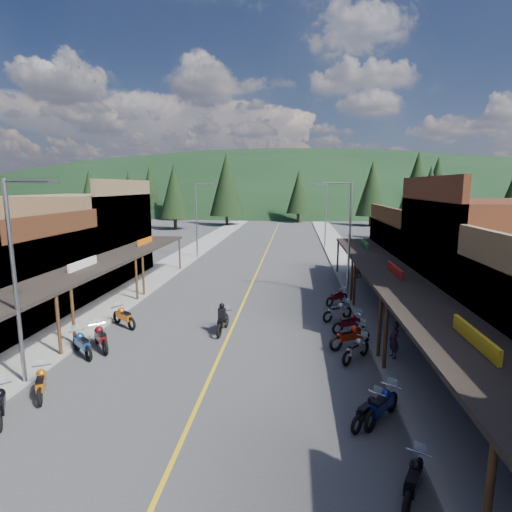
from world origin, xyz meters
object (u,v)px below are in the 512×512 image
(pine_4, at_px, (372,188))
(bike_west_8, at_px, (124,316))
(pine_5, at_px, (437,185))
(bike_east_8, at_px, (349,322))
(bike_east_9, at_px, (338,310))
(shop_west_3, at_px, (85,238))
(bike_west_7, at_px, (101,336))
(pine_7, at_px, (150,188))
(bike_west_4, at_px, (0,403))
(shop_east_2, at_px, (496,268))
(bike_east_4, at_px, (368,409))
(pine_8, at_px, (130,197))
(streetlight_3, at_px, (325,213))
(rider_on_bike, at_px, (223,320))
(bike_east_6, at_px, (356,348))
(bike_west_6, at_px, (82,343))
(bike_east_7, at_px, (350,335))
(pine_1, at_px, (175,188))
(pine_11, at_px, (417,190))
(streetlight_0, at_px, (18,274))
(bike_east_10, at_px, (337,296))
(pine_9, at_px, (430,195))
(pine_3, at_px, (299,192))
(streetlight_1, at_px, (198,217))
(bike_west_5, at_px, (41,382))
(shop_east_3, at_px, (432,255))
(pine_2, at_px, (226,184))
(pedestrian_east_a, at_px, (394,340))
(shop_west_2, at_px, (2,275))
(streetlight_2, at_px, (347,234))
(bike_east_3, at_px, (414,478))
(pine_0, at_px, (90,192))
(pedestrian_east_b, at_px, (357,267))
(bike_east_5, at_px, (382,404))

(pine_4, xyz_separation_m, bike_west_8, (-23.99, -59.30, -6.60))
(pine_5, xyz_separation_m, bike_east_8, (-27.68, -70.98, -7.40))
(pine_4, bearing_deg, bike_east_9, -101.97)
(shop_west_3, relative_size, bike_west_7, 4.76)
(pine_7, relative_size, bike_west_4, 5.90)
(shop_east_2, xyz_separation_m, bike_west_8, (-19.77, -1.00, -2.88))
(bike_east_4, bearing_deg, pine_8, 159.05)
(streetlight_3, relative_size, rider_on_bike, 3.51)
(bike_west_4, distance_m, bike_east_6, 13.78)
(pine_8, height_order, bike_west_6, pine_8)
(pine_5, distance_m, bike_east_7, 78.57)
(bike_west_8, bearing_deg, pine_4, 15.33)
(pine_1, height_order, pine_11, pine_1)
(pine_4, xyz_separation_m, bike_east_6, (-11.83, -62.48, -6.64))
(streetlight_0, xyz_separation_m, bike_east_4, (12.78, -1.41, -3.91))
(bike_west_8, xyz_separation_m, bike_east_10, (12.18, 5.37, -0.06))
(shop_east_2, xyz_separation_m, pine_9, (10.22, 43.30, 2.86))
(pine_7, distance_m, pine_8, 37.38)
(pine_3, distance_m, bike_east_10, 60.25)
(streetlight_1, relative_size, bike_west_5, 3.90)
(shop_east_3, bearing_deg, pine_2, 116.96)
(pine_11, bearing_deg, bike_east_7, -109.60)
(bike_east_4, relative_size, rider_on_bike, 0.84)
(pedestrian_east_a, bearing_deg, shop_west_2, -114.04)
(bike_east_4, bearing_deg, bike_west_8, -175.84)
(streetlight_2, relative_size, pine_1, 0.64)
(bike_east_3, xyz_separation_m, bike_east_8, (-0.09, 11.50, 0.03))
(bike_west_5, distance_m, pedestrian_east_a, 14.44)
(pine_0, bearing_deg, pedestrian_east_b, -45.00)
(streetlight_0, bearing_deg, bike_east_3, -18.52)
(pine_3, relative_size, rider_on_bike, 4.83)
(bike_west_7, bearing_deg, pedestrian_east_b, 8.43)
(pine_8, relative_size, bike_east_6, 4.82)
(shop_west_3, distance_m, bike_east_8, 22.77)
(bike_west_8, bearing_deg, bike_east_7, -61.05)
(pine_8, xyz_separation_m, bike_east_9, (27.91, -37.05, -5.37))
(pine_2, bearing_deg, pedestrian_east_a, -73.53)
(bike_east_5, distance_m, bike_east_8, 8.19)
(pine_3, bearing_deg, streetlight_3, -85.31)
(bike_east_9, bearing_deg, pedestrian_east_b, 128.71)
(pine_4, distance_m, pine_9, 16.18)
(bike_east_6, bearing_deg, bike_east_3, -49.38)
(bike_east_4, bearing_deg, pine_2, 142.24)
(pine_1, height_order, pine_2, pine_2)
(bike_east_6, bearing_deg, bike_west_5, -121.62)
(bike_west_7, xyz_separation_m, bike_east_6, (11.94, -0.09, -0.06))
(pedestrian_east_a, bearing_deg, pine_3, 169.72)
(shop_east_2, xyz_separation_m, pine_4, (4.22, 58.30, 3.72))
(streetlight_3, distance_m, pine_7, 60.34)
(pine_4, bearing_deg, pine_3, 156.80)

